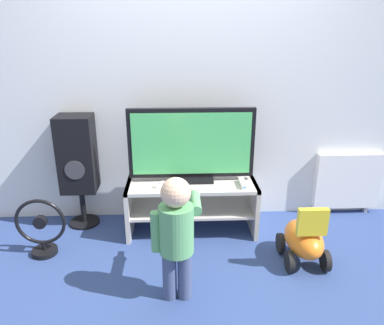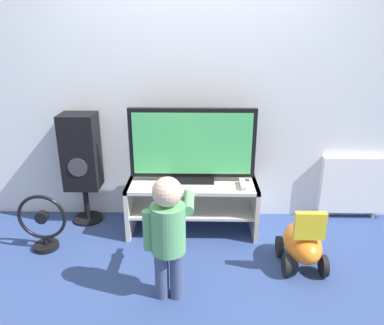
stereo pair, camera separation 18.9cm
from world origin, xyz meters
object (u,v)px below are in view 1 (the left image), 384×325
object	(u,v)px
television	(191,146)
radiator	(348,181)
remote_primary	(160,185)
child	(177,229)
ride_on_toy	(304,239)
game_console	(242,183)
speaker_tower	(77,157)
floor_fan	(41,230)

from	to	relation	value
television	radiator	xyz separation A→B (m)	(1.53, 0.23, -0.46)
remote_primary	child	bearing A→B (deg)	-80.21
child	ride_on_toy	xyz separation A→B (m)	(0.99, 0.36, -0.32)
television	ride_on_toy	world-z (taller)	television
remote_primary	television	bearing A→B (deg)	21.33
game_console	television	bearing A→B (deg)	162.66
remote_primary	child	xyz separation A→B (m)	(0.14, -0.82, 0.04)
remote_primary	ride_on_toy	bearing A→B (deg)	-22.12
game_console	radiator	xyz separation A→B (m)	(1.10, 0.37, -0.16)
remote_primary	speaker_tower	xyz separation A→B (m)	(-0.73, 0.23, 0.18)
game_console	speaker_tower	distance (m)	1.47
television	ride_on_toy	size ratio (longest dim) A/B	2.06
child	speaker_tower	distance (m)	1.37
floor_fan	radiator	size ratio (longest dim) A/B	0.77
ride_on_toy	radiator	bearing A→B (deg)	49.62
remote_primary	speaker_tower	distance (m)	0.79
radiator	television	bearing A→B (deg)	-171.31
remote_primary	ride_on_toy	world-z (taller)	ride_on_toy
game_console	remote_primary	distance (m)	0.71
child	remote_primary	bearing A→B (deg)	99.79
game_console	speaker_tower	bearing A→B (deg)	169.79
television	game_console	world-z (taller)	television
child	game_console	bearing A→B (deg)	54.46
speaker_tower	ride_on_toy	distance (m)	2.04
speaker_tower	floor_fan	world-z (taller)	speaker_tower
speaker_tower	remote_primary	bearing A→B (deg)	-17.60
television	game_console	distance (m)	0.54
game_console	speaker_tower	world-z (taller)	speaker_tower
television	floor_fan	distance (m)	1.40
floor_fan	ride_on_toy	size ratio (longest dim) A/B	0.94
remote_primary	ride_on_toy	xyz separation A→B (m)	(1.13, -0.46, -0.29)
remote_primary	child	size ratio (longest dim) A/B	0.14
game_console	ride_on_toy	size ratio (longest dim) A/B	0.35
remote_primary	floor_fan	size ratio (longest dim) A/B	0.26
game_console	ride_on_toy	distance (m)	0.67
floor_fan	radiator	xyz separation A→B (m)	(2.76, 0.61, 0.11)
speaker_tower	radiator	distance (m)	2.57
floor_fan	radiator	bearing A→B (deg)	12.39
game_console	child	world-z (taller)	child
floor_fan	speaker_tower	bearing A→B (deg)	66.70
television	remote_primary	bearing A→B (deg)	-158.67
remote_primary	child	distance (m)	0.83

